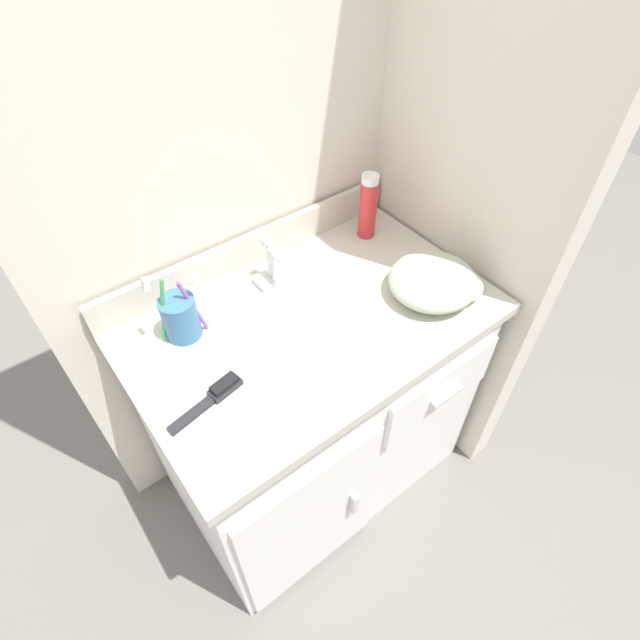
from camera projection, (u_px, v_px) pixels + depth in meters
name	position (u px, v px, depth m)	size (l,w,h in m)	color
ground_plane	(315.00, 466.00, 1.76)	(6.00, 6.00, 0.00)	slate
wall_back	(225.00, 132.00, 1.13)	(1.07, 0.08, 2.20)	beige
wall_right	(480.00, 123.00, 1.16)	(0.08, 0.63, 2.20)	beige
vanity	(315.00, 404.00, 1.47)	(0.89, 0.57, 0.75)	white
backsplash	(252.00, 249.00, 1.32)	(0.89, 0.02, 0.09)	beige
sink_faucet	(272.00, 267.00, 1.27)	(0.09, 0.09, 0.14)	silver
toothbrush_cup	(180.00, 317.00, 1.14)	(0.11, 0.08, 0.19)	teal
shaving_cream_can	(368.00, 207.00, 1.37)	(0.05, 0.05, 0.19)	red
hairbrush	(215.00, 395.00, 1.04)	(0.18, 0.06, 0.03)	#232328
hand_towel	(438.00, 281.00, 1.25)	(0.23, 0.22, 0.08)	#A8BCA3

